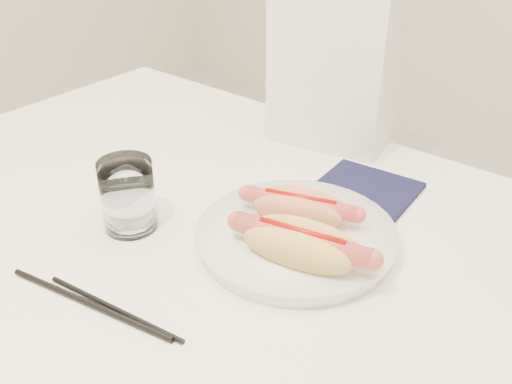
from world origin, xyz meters
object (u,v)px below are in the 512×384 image
Objects in this scene: napkin_box at (334,67)px; plate at (296,238)px; table at (221,272)px; hotdog_right at (301,245)px; hotdog_left at (300,208)px; water_glass at (128,195)px.

plate is at bearing -74.84° from napkin_box.
table is 0.16m from hotdog_right.
hotdog_left is (0.08, 0.07, 0.10)m from table.
hotdog_right is (0.13, 0.00, 0.10)m from table.
hotdog_right is 0.66× the size of napkin_box.
table is 0.14m from hotdog_left.
napkin_box is (-0.13, 0.27, 0.09)m from hotdog_left.
plate is 0.35m from napkin_box.
plate is 1.44× the size of hotdog_right.
water_glass reaches higher than hotdog_left.
plate is 0.07m from hotdog_right.
hotdog_left is at bearing 116.69° from plate.
napkin_box is at bearing 98.49° from table.
napkin_box is (0.06, 0.40, 0.08)m from water_glass.
napkin_box reaches higher than plate.
napkin_box is at bearing 115.45° from plate.
napkin_box is at bearing 105.96° from hotdog_right.
hotdog_right reaches higher than plate.
plate is (0.09, 0.05, 0.07)m from table.
napkin_box is at bearing 96.92° from hotdog_left.
napkin_box is (-0.05, 0.34, 0.19)m from table.
plate is 0.95× the size of napkin_box.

